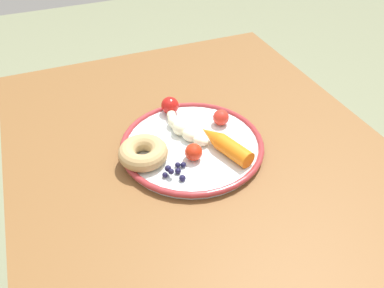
{
  "coord_description": "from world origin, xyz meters",
  "views": [
    {
      "loc": [
        0.51,
        -0.24,
        1.25
      ],
      "look_at": [
        -0.04,
        -0.01,
        0.75
      ],
      "focal_mm": 36.5,
      "sensor_mm": 36.0,
      "label": 1
    }
  ],
  "objects_px": {
    "carrot_orange": "(224,144)",
    "blueberry_pile": "(175,171)",
    "dining_table": "(206,198)",
    "tomato_near": "(221,118)",
    "tomato_mid": "(170,105)",
    "donut": "(143,153)",
    "plate": "(192,145)",
    "tomato_far": "(193,151)",
    "banana": "(182,128)"
  },
  "relations": [
    {
      "from": "carrot_orange",
      "to": "blueberry_pile",
      "type": "xyz_separation_m",
      "value": [
        0.03,
        -0.11,
        -0.01
      ]
    },
    {
      "from": "dining_table",
      "to": "blueberry_pile",
      "type": "distance_m",
      "value": 0.15
    },
    {
      "from": "tomato_near",
      "to": "tomato_mid",
      "type": "relative_size",
      "value": 0.88
    },
    {
      "from": "donut",
      "to": "plate",
      "type": "bearing_deg",
      "value": 93.94
    },
    {
      "from": "plate",
      "to": "tomato_far",
      "type": "distance_m",
      "value": 0.05
    },
    {
      "from": "tomato_mid",
      "to": "tomato_far",
      "type": "xyz_separation_m",
      "value": [
        0.16,
        -0.01,
        -0.0
      ]
    },
    {
      "from": "carrot_orange",
      "to": "donut",
      "type": "height_order",
      "value": "same"
    },
    {
      "from": "banana",
      "to": "tomato_mid",
      "type": "bearing_deg",
      "value": 179.02
    },
    {
      "from": "dining_table",
      "to": "carrot_orange",
      "type": "xyz_separation_m",
      "value": [
        0.0,
        0.04,
        0.14
      ]
    },
    {
      "from": "plate",
      "to": "carrot_orange",
      "type": "bearing_deg",
      "value": 49.85
    },
    {
      "from": "banana",
      "to": "tomato_mid",
      "type": "xyz_separation_m",
      "value": [
        -0.08,
        0.0,
        0.01
      ]
    },
    {
      "from": "plate",
      "to": "carrot_orange",
      "type": "height_order",
      "value": "carrot_orange"
    },
    {
      "from": "dining_table",
      "to": "banana",
      "type": "height_order",
      "value": "banana"
    },
    {
      "from": "plate",
      "to": "blueberry_pile",
      "type": "height_order",
      "value": "blueberry_pile"
    },
    {
      "from": "carrot_orange",
      "to": "blueberry_pile",
      "type": "distance_m",
      "value": 0.11
    },
    {
      "from": "tomato_far",
      "to": "blueberry_pile",
      "type": "bearing_deg",
      "value": -58.35
    },
    {
      "from": "donut",
      "to": "banana",
      "type": "bearing_deg",
      "value": 116.44
    },
    {
      "from": "banana",
      "to": "tomato_near",
      "type": "relative_size",
      "value": 4.15
    },
    {
      "from": "dining_table",
      "to": "banana",
      "type": "relative_size",
      "value": 6.92
    },
    {
      "from": "dining_table",
      "to": "tomato_mid",
      "type": "relative_size",
      "value": 25.35
    },
    {
      "from": "banana",
      "to": "tomato_near",
      "type": "distance_m",
      "value": 0.09
    },
    {
      "from": "tomato_mid",
      "to": "blueberry_pile",
      "type": "bearing_deg",
      "value": -16.97
    },
    {
      "from": "tomato_far",
      "to": "plate",
      "type": "bearing_deg",
      "value": 160.54
    },
    {
      "from": "dining_table",
      "to": "tomato_far",
      "type": "xyz_separation_m",
      "value": [
        -0.0,
        -0.03,
        0.14
      ]
    },
    {
      "from": "carrot_orange",
      "to": "tomato_far",
      "type": "distance_m",
      "value": 0.06
    },
    {
      "from": "dining_table",
      "to": "donut",
      "type": "bearing_deg",
      "value": -106.67
    },
    {
      "from": "banana",
      "to": "tomato_far",
      "type": "xyz_separation_m",
      "value": [
        0.08,
        -0.01,
        0.0
      ]
    },
    {
      "from": "banana",
      "to": "tomato_mid",
      "type": "relative_size",
      "value": 3.66
    },
    {
      "from": "blueberry_pile",
      "to": "tomato_near",
      "type": "height_order",
      "value": "tomato_near"
    },
    {
      "from": "dining_table",
      "to": "carrot_orange",
      "type": "bearing_deg",
      "value": 89.22
    },
    {
      "from": "tomato_far",
      "to": "tomato_near",
      "type": "bearing_deg",
      "value": 129.28
    },
    {
      "from": "tomato_far",
      "to": "tomato_mid",
      "type": "bearing_deg",
      "value": 176.37
    },
    {
      "from": "tomato_mid",
      "to": "tomato_far",
      "type": "distance_m",
      "value": 0.16
    },
    {
      "from": "plate",
      "to": "banana",
      "type": "relative_size",
      "value": 2.03
    },
    {
      "from": "banana",
      "to": "donut",
      "type": "bearing_deg",
      "value": -63.56
    },
    {
      "from": "tomato_far",
      "to": "banana",
      "type": "bearing_deg",
      "value": 173.86
    },
    {
      "from": "carrot_orange",
      "to": "banana",
      "type": "bearing_deg",
      "value": -146.44
    },
    {
      "from": "dining_table",
      "to": "tomato_mid",
      "type": "height_order",
      "value": "tomato_mid"
    },
    {
      "from": "donut",
      "to": "tomato_far",
      "type": "xyz_separation_m",
      "value": [
        0.03,
        0.09,
        0.0
      ]
    },
    {
      "from": "carrot_orange",
      "to": "tomato_near",
      "type": "distance_m",
      "value": 0.09
    },
    {
      "from": "dining_table",
      "to": "plate",
      "type": "xyz_separation_m",
      "value": [
        -0.04,
        -0.01,
        0.12
      ]
    },
    {
      "from": "banana",
      "to": "carrot_orange",
      "type": "xyz_separation_m",
      "value": [
        0.08,
        0.05,
        0.0
      ]
    },
    {
      "from": "carrot_orange",
      "to": "plate",
      "type": "bearing_deg",
      "value": -130.15
    },
    {
      "from": "tomato_near",
      "to": "tomato_mid",
      "type": "distance_m",
      "value": 0.12
    },
    {
      "from": "banana",
      "to": "tomato_mid",
      "type": "distance_m",
      "value": 0.08
    },
    {
      "from": "plate",
      "to": "carrot_orange",
      "type": "relative_size",
      "value": 2.19
    },
    {
      "from": "tomato_far",
      "to": "donut",
      "type": "bearing_deg",
      "value": -109.98
    },
    {
      "from": "dining_table",
      "to": "blueberry_pile",
      "type": "xyz_separation_m",
      "value": [
        0.03,
        -0.07,
        0.13
      ]
    },
    {
      "from": "tomato_near",
      "to": "tomato_far",
      "type": "xyz_separation_m",
      "value": [
        0.08,
        -0.09,
        -0.0
      ]
    },
    {
      "from": "plate",
      "to": "tomato_near",
      "type": "relative_size",
      "value": 8.44
    }
  ]
}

